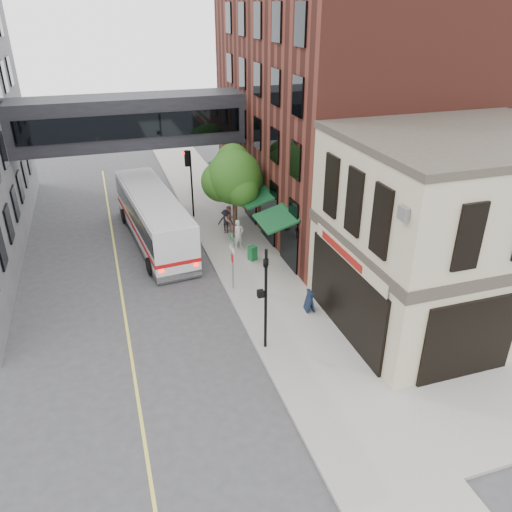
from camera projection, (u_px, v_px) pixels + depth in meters
ground at (272, 382)px, 19.10m from camera, size 120.00×120.00×0.00m
sidewalk_main at (228, 232)px, 31.51m from camera, size 4.00×60.00×0.15m
corner_building at (455, 232)px, 21.35m from camera, size 10.19×8.12×8.45m
brick_building at (344, 110)px, 31.41m from camera, size 13.76×18.00×14.00m
skyway_bridge at (130, 121)px, 30.64m from camera, size 14.00×3.18×3.00m
traffic_signal_near at (265, 288)px, 19.55m from camera, size 0.44×0.22×4.60m
traffic_signal_far at (189, 171)px, 32.11m from camera, size 0.53×0.28×4.50m
street_sign_pole at (232, 257)px, 24.28m from camera, size 0.08×0.75×3.00m
street_tree at (233, 177)px, 29.16m from camera, size 3.80×3.20×5.60m
lane_marking at (119, 279)px, 26.23m from camera, size 0.12×40.00×0.01m
bus at (153, 216)px, 29.67m from camera, size 3.53×11.23×2.97m
pedestrian_a at (239, 234)px, 28.90m from camera, size 0.72×0.57×1.73m
pedestrian_b at (230, 219)px, 30.92m from camera, size 0.92×0.76×1.72m
pedestrian_c at (226, 221)px, 30.89m from camera, size 1.11×0.88×1.51m
newspaper_box at (252, 253)px, 27.69m from camera, size 0.53×0.50×0.83m
sandwich_board at (310, 301)px, 23.08m from camera, size 0.40×0.59×1.00m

